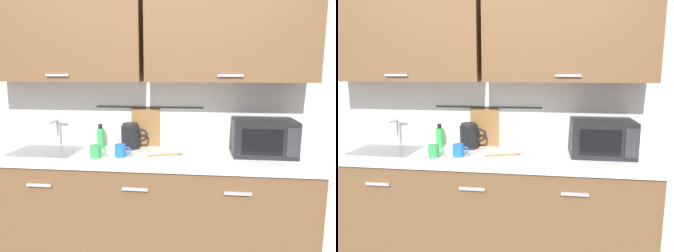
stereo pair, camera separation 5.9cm
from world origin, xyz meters
TOP-DOWN VIEW (x-y plane):
  - counter_unit at (-0.01, 0.30)m, footprint 2.53×0.64m
  - back_wall_assembly at (-0.00, 0.53)m, footprint 3.70×0.41m
  - sink_faucet at (-0.79, 0.53)m, footprint 0.09×0.17m
  - microwave at (0.91, 0.41)m, footprint 0.46×0.35m
  - electric_kettle at (-0.14, 0.49)m, footprint 0.23×0.16m
  - dish_soap_bottle at (-0.40, 0.49)m, footprint 0.06×0.06m
  - mug_near_sink at (-0.33, 0.18)m, footprint 0.12×0.08m
  - mug_by_kettle at (-0.16, 0.22)m, footprint 0.12×0.08m
  - wooden_spoon at (0.21, 0.30)m, footprint 0.27×0.13m

SIDE VIEW (x-z plane):
  - counter_unit at x=-0.01m, z-range 0.01..0.91m
  - wooden_spoon at x=0.21m, z-range 0.90..0.91m
  - mug_near_sink at x=-0.33m, z-range 0.90..1.00m
  - mug_by_kettle at x=-0.16m, z-range 0.90..1.00m
  - dish_soap_bottle at x=-0.40m, z-range 0.89..1.08m
  - electric_kettle at x=-0.14m, z-range 0.90..1.11m
  - microwave at x=0.91m, z-range 0.90..1.17m
  - sink_faucet at x=-0.79m, z-range 0.93..1.15m
  - back_wall_assembly at x=0.00m, z-range 0.27..2.77m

